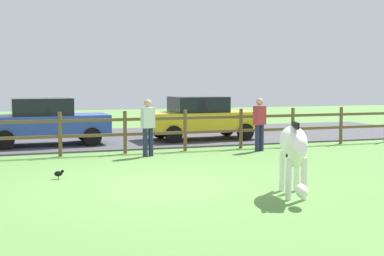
{
  "coord_description": "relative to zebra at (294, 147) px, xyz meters",
  "views": [
    {
      "loc": [
        -2.84,
        -10.32,
        2.13
      ],
      "look_at": [
        1.22,
        1.41,
        1.04
      ],
      "focal_mm": 48.94,
      "sensor_mm": 36.0,
      "label": 1
    }
  ],
  "objects": [
    {
      "name": "ground_plane",
      "position": [
        -2.11,
        1.83,
        -0.93
      ],
      "size": [
        60.0,
        60.0,
        0.0
      ],
      "primitive_type": "plane",
      "color": "#5B8C42"
    },
    {
      "name": "parking_asphalt",
      "position": [
        -2.11,
        11.13,
        -0.9
      ],
      "size": [
        28.0,
        7.4,
        0.05
      ],
      "primitive_type": "cube",
      "color": "#47474C",
      "rests_on": "ground_plane"
    },
    {
      "name": "paddock_fence",
      "position": [
        -2.7,
        6.83,
        -0.2
      ],
      "size": [
        20.93,
        0.11,
        1.28
      ],
      "color": "brown",
      "rests_on": "ground_plane"
    },
    {
      "name": "zebra",
      "position": [
        0.0,
        0.0,
        0.0
      ],
      "size": [
        0.95,
        1.85,
        1.41
      ],
      "color": "white",
      "rests_on": "ground_plane"
    },
    {
      "name": "crow_on_grass",
      "position": [
        -3.99,
        3.23,
        -0.8
      ],
      "size": [
        0.22,
        0.1,
        0.2
      ],
      "color": "black",
      "rests_on": "ground_plane"
    },
    {
      "name": "parked_car_yellow",
      "position": [
        1.59,
        9.36,
        -0.08
      ],
      "size": [
        4.01,
        1.9,
        1.56
      ],
      "color": "yellow",
      "rests_on": "parking_asphalt"
    },
    {
      "name": "parked_car_blue",
      "position": [
        -3.88,
        9.42,
        -0.08
      ],
      "size": [
        4.04,
        1.95,
        1.56
      ],
      "color": "#2D4CAD",
      "rests_on": "parking_asphalt"
    },
    {
      "name": "visitor_left_of_tree",
      "position": [
        2.31,
        6.05,
        -0.02
      ],
      "size": [
        0.41,
        0.31,
        1.64
      ],
      "color": "#232847",
      "rests_on": "ground_plane"
    },
    {
      "name": "visitor_right_of_tree",
      "position": [
        -1.25,
        6.05,
        -0.02
      ],
      "size": [
        0.4,
        0.29,
        1.64
      ],
      "color": "#232847",
      "rests_on": "ground_plane"
    }
  ]
}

